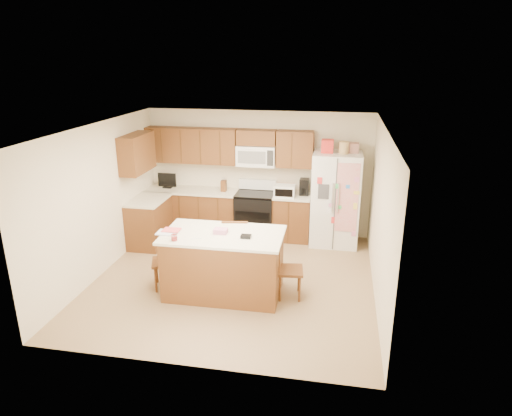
% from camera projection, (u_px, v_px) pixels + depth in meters
% --- Properties ---
extents(ground, '(4.50, 4.50, 0.00)m').
position_uv_depth(ground, '(234.00, 279.00, 7.54)').
color(ground, olive).
rests_on(ground, ground).
extents(room_shell, '(4.60, 4.60, 2.52)m').
position_uv_depth(room_shell, '(233.00, 196.00, 7.07)').
color(room_shell, beige).
rests_on(room_shell, ground).
extents(cabinetry, '(3.36, 1.56, 2.15)m').
position_uv_depth(cabinetry, '(206.00, 193.00, 9.08)').
color(cabinetry, brown).
rests_on(cabinetry, ground).
extents(stove, '(0.76, 0.65, 1.13)m').
position_uv_depth(stove, '(255.00, 214.00, 9.19)').
color(stove, black).
rests_on(stove, ground).
extents(refrigerator, '(0.90, 0.79, 2.04)m').
position_uv_depth(refrigerator, '(335.00, 198.00, 8.72)').
color(refrigerator, white).
rests_on(refrigerator, ground).
extents(island, '(1.89, 1.07, 1.08)m').
position_uv_depth(island, '(224.00, 263.00, 6.97)').
color(island, brown).
rests_on(island, ground).
extents(windsor_chair_left, '(0.50, 0.51, 0.94)m').
position_uv_depth(windsor_chair_left, '(166.00, 261.00, 7.17)').
color(windsor_chair_left, brown).
rests_on(windsor_chair_left, ground).
extents(windsor_chair_back, '(0.50, 0.48, 1.01)m').
position_uv_depth(windsor_chair_back, '(236.00, 249.00, 7.55)').
color(windsor_chair_back, brown).
rests_on(windsor_chair_back, ground).
extents(windsor_chair_right, '(0.43, 0.45, 0.94)m').
position_uv_depth(windsor_chair_right, '(288.00, 270.00, 6.88)').
color(windsor_chair_right, brown).
rests_on(windsor_chair_right, ground).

